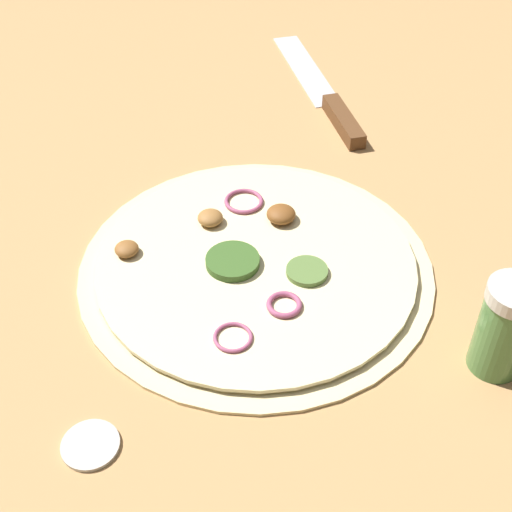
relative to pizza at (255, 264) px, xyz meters
The scene contains 5 objects.
ground_plane 0.01m from the pizza, 120.90° to the left, with size 3.00×3.00×0.00m, color tan.
pizza is the anchor object (origin of this frame).
knife 0.31m from the pizza, 119.76° to the right, with size 0.04×0.30×0.02m.
spice_jar 0.23m from the pizza, 137.48° to the left, with size 0.05×0.05×0.09m.
loose_cap 0.23m from the pizza, 45.34° to the left, with size 0.04×0.04×0.01m.
Camera 1 is at (0.11, 0.49, 0.47)m, focal length 50.00 mm.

